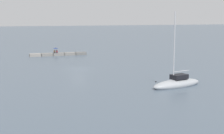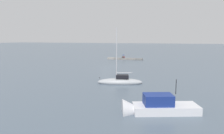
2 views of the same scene
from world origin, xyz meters
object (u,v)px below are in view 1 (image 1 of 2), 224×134
Objects in this scene: person_seated_brown_right at (54,52)px; umbrella_open_navy at (56,48)px; sailboat_grey_near at (177,84)px; person_seated_maroon_left at (57,52)px.

person_seated_brown_right is 0.58× the size of umbrella_open_navy.
sailboat_grey_near is at bearing 115.92° from person_seated_brown_right.
person_seated_maroon_left is at bearing 167.98° from umbrella_open_navy.
person_seated_brown_right is (0.56, -0.02, 0.00)m from person_seated_maroon_left.
umbrella_open_navy is at bearing -161.48° from person_seated_brown_right.
sailboat_grey_near reaches higher than umbrella_open_navy.
umbrella_open_navy is 39.83m from sailboat_grey_near.
umbrella_open_navy is at bearing -1.20° from sailboat_grey_near.
person_seated_maroon_left is at bearing -170.34° from person_seated_brown_right.
person_seated_brown_right is at bearing -0.78° from sailboat_grey_near.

